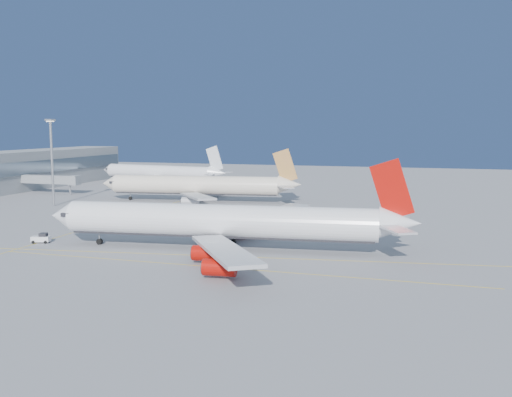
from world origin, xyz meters
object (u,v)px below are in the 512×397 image
airliner_virgin (226,222)px  pushback_tug (41,238)px  airliner_third (162,172)px  light_mast (52,155)px  airliner_etihad (200,185)px

airliner_virgin → pushback_tug: size_ratio=18.46×
airliner_third → light_mast: 71.72m
airliner_virgin → light_mast: (-73.20, 44.66, 10.16)m
airliner_etihad → pushback_tug: 72.73m
airliner_etihad → airliner_third: 61.16m
airliner_virgin → airliner_etihad: 75.27m
airliner_etihad → airliner_third: airliner_etihad is taller
airliner_etihad → pushback_tug: bearing=-102.4°
light_mast → airliner_etihad: bearing=29.8°
airliner_virgin → pushback_tug: bearing=-178.9°
pushback_tug → light_mast: bearing=107.2°
airliner_virgin → airliner_third: (-71.27, 115.55, -0.50)m
light_mast → airliner_virgin: bearing=-31.4°
airliner_third → light_mast: size_ratio=2.35×
airliner_etihad → light_mast: size_ratio=2.52×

